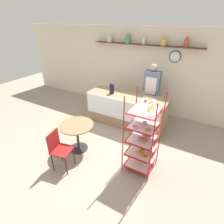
{
  "coord_description": "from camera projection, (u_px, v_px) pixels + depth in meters",
  "views": [
    {
      "loc": [
        1.94,
        -2.93,
        2.87
      ],
      "look_at": [
        0.0,
        0.46,
        0.79
      ],
      "focal_mm": 28.0,
      "sensor_mm": 36.0,
      "label": 1
    }
  ],
  "objects": [
    {
      "name": "ground_plane",
      "position": [
        103.0,
        146.0,
        4.44
      ],
      "size": [
        14.0,
        14.0,
        0.0
      ],
      "primitive_type": "plane",
      "color": "gray"
    },
    {
      "name": "back_wall",
      "position": [
        143.0,
        71.0,
        5.74
      ],
      "size": [
        10.0,
        0.3,
        2.7
      ],
      "color": "beige",
      "rests_on": "ground_plane"
    },
    {
      "name": "display_counter",
      "position": [
        126.0,
        110.0,
        5.22
      ],
      "size": [
        2.34,
        0.77,
        0.93
      ],
      "color": "#937A5B",
      "rests_on": "ground_plane"
    },
    {
      "name": "pastry_rack",
      "position": [
        143.0,
        138.0,
        3.46
      ],
      "size": [
        0.59,
        0.59,
        1.72
      ],
      "color": "#A51919",
      "rests_on": "ground_plane"
    },
    {
      "name": "person_worker",
      "position": [
        151.0,
        91.0,
        5.21
      ],
      "size": [
        0.46,
        0.23,
        1.77
      ],
      "color": "#282833",
      "rests_on": "ground_plane"
    },
    {
      "name": "cafe_table",
      "position": [
        77.0,
        131.0,
        4.13
      ],
      "size": [
        0.8,
        0.8,
        0.7
      ],
      "color": "#262628",
      "rests_on": "ground_plane"
    },
    {
      "name": "cafe_chair",
      "position": [
        58.0,
        147.0,
        3.6
      ],
      "size": [
        0.45,
        0.45,
        0.88
      ],
      "rotation": [
        0.0,
        0.0,
        8.05
      ],
      "color": "black",
      "rests_on": "ground_plane"
    },
    {
      "name": "coffee_carafe",
      "position": [
        112.0,
        89.0,
        5.09
      ],
      "size": [
        0.14,
        0.14,
        0.31
      ],
      "color": "black",
      "rests_on": "display_counter"
    },
    {
      "name": "donut_tray_counter",
      "position": [
        148.0,
        100.0,
        4.7
      ],
      "size": [
        0.37,
        0.33,
        0.05
      ],
      "color": "white",
      "rests_on": "display_counter"
    }
  ]
}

